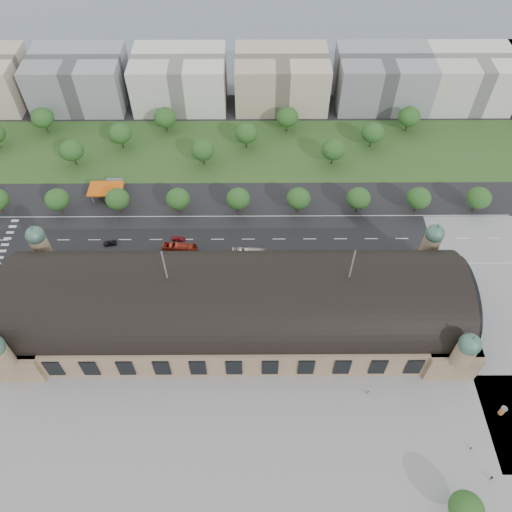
{
  "coord_description": "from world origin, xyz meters",
  "views": [
    {
      "loc": [
        6.34,
        -91.18,
        145.27
      ],
      "look_at": [
        6.91,
        17.86,
        14.0
      ],
      "focal_mm": 35.0,
      "sensor_mm": 36.0,
      "label": 1
    }
  ],
  "objects_px": {
    "petrol_station": "(111,187)",
    "pedestrian_4": "(491,478)",
    "parked_car_6": "(123,273)",
    "traffic_car_4": "(219,259)",
    "parked_car_0": "(73,273)",
    "parked_car_3": "(118,273)",
    "parked_car_1": "(95,273)",
    "traffic_car_6": "(427,253)",
    "bus_west": "(180,248)",
    "parked_car_5": "(117,265)",
    "parked_car_4": "(124,265)",
    "pedestrian_0": "(368,393)",
    "bus_east": "(324,257)",
    "traffic_car_2": "(110,243)",
    "advertising_column": "(502,411)",
    "parked_car_2": "(105,273)",
    "bus_mid": "(249,253)",
    "traffic_car_3": "(179,239)",
    "pedestrian_1": "(471,448)"
  },
  "relations": [
    {
      "from": "petrol_station",
      "to": "pedestrian_4",
      "type": "xyz_separation_m",
      "value": [
        125.08,
        -116.32,
        -2.05
      ]
    },
    {
      "from": "parked_car_6",
      "to": "pedestrian_4",
      "type": "xyz_separation_m",
      "value": [
        112.9,
        -72.03,
        0.1
      ]
    },
    {
      "from": "traffic_car_4",
      "to": "parked_car_0",
      "type": "relative_size",
      "value": 1.0
    },
    {
      "from": "parked_car_3",
      "to": "traffic_car_4",
      "type": "bearing_deg",
      "value": 75.28
    },
    {
      "from": "traffic_car_4",
      "to": "parked_car_1",
      "type": "distance_m",
      "value": 45.87
    },
    {
      "from": "traffic_car_6",
      "to": "parked_car_0",
      "type": "height_order",
      "value": "parked_car_0"
    },
    {
      "from": "bus_west",
      "to": "pedestrian_4",
      "type": "xyz_separation_m",
      "value": [
        93.12,
        -83.03,
        -0.91
      ]
    },
    {
      "from": "traffic_car_6",
      "to": "parked_car_5",
      "type": "height_order",
      "value": "parked_car_5"
    },
    {
      "from": "parked_car_4",
      "to": "pedestrian_0",
      "type": "xyz_separation_m",
      "value": [
        83.11,
        -51.05,
        0.24
      ]
    },
    {
      "from": "petrol_station",
      "to": "parked_car_3",
      "type": "relative_size",
      "value": 3.46
    },
    {
      "from": "bus_east",
      "to": "parked_car_0",
      "type": "bearing_deg",
      "value": 99.44
    },
    {
      "from": "parked_car_6",
      "to": "bus_west",
      "type": "height_order",
      "value": "bus_west"
    },
    {
      "from": "parked_car_5",
      "to": "traffic_car_2",
      "type": "bearing_deg",
      "value": 171.8
    },
    {
      "from": "parked_car_6",
      "to": "bus_west",
      "type": "distance_m",
      "value": 22.65
    },
    {
      "from": "parked_car_6",
      "to": "advertising_column",
      "type": "distance_m",
      "value": 132.89
    },
    {
      "from": "parked_car_2",
      "to": "bus_east",
      "type": "relative_size",
      "value": 0.43
    },
    {
      "from": "bus_mid",
      "to": "traffic_car_3",
      "type": "bearing_deg",
      "value": 76.21
    },
    {
      "from": "bus_east",
      "to": "pedestrian_1",
      "type": "relative_size",
      "value": 6.8
    },
    {
      "from": "traffic_car_3",
      "to": "pedestrian_0",
      "type": "bearing_deg",
      "value": -133.19
    },
    {
      "from": "parked_car_1",
      "to": "parked_car_2",
      "type": "bearing_deg",
      "value": 60.39
    },
    {
      "from": "parked_car_4",
      "to": "bus_west",
      "type": "height_order",
      "value": "bus_west"
    },
    {
      "from": "petrol_station",
      "to": "bus_west",
      "type": "xyz_separation_m",
      "value": [
        31.96,
        -33.28,
        -1.13
      ]
    },
    {
      "from": "traffic_car_4",
      "to": "pedestrian_0",
      "type": "bearing_deg",
      "value": 34.7
    },
    {
      "from": "traffic_car_6",
      "to": "parked_car_3",
      "type": "relative_size",
      "value": 1.16
    },
    {
      "from": "parked_car_6",
      "to": "bus_mid",
      "type": "xyz_separation_m",
      "value": [
        46.06,
        8.33,
        1.01
      ]
    },
    {
      "from": "parked_car_0",
      "to": "parked_car_1",
      "type": "height_order",
      "value": "parked_car_0"
    },
    {
      "from": "traffic_car_4",
      "to": "advertising_column",
      "type": "height_order",
      "value": "advertising_column"
    },
    {
      "from": "advertising_column",
      "to": "pedestrian_1",
      "type": "distance_m",
      "value": 16.02
    },
    {
      "from": "petrol_station",
      "to": "parked_car_4",
      "type": "xyz_separation_m",
      "value": [
        11.74,
        -40.28,
        -2.23
      ]
    },
    {
      "from": "traffic_car_4",
      "to": "bus_mid",
      "type": "distance_m",
      "value": 11.28
    },
    {
      "from": "parked_car_0",
      "to": "bus_west",
      "type": "relative_size",
      "value": 0.36
    },
    {
      "from": "traffic_car_4",
      "to": "bus_west",
      "type": "height_order",
      "value": "bus_west"
    },
    {
      "from": "bus_mid",
      "to": "pedestrian_4",
      "type": "xyz_separation_m",
      "value": [
        66.84,
        -80.36,
        -0.91
      ]
    },
    {
      "from": "parked_car_4",
      "to": "parked_car_5",
      "type": "relative_size",
      "value": 0.85
    },
    {
      "from": "parked_car_6",
      "to": "bus_mid",
      "type": "distance_m",
      "value": 46.82
    },
    {
      "from": "parked_car_1",
      "to": "parked_car_5",
      "type": "height_order",
      "value": "parked_car_5"
    },
    {
      "from": "parked_car_4",
      "to": "bus_west",
      "type": "bearing_deg",
      "value": 77.87
    },
    {
      "from": "petrol_station",
      "to": "traffic_car_4",
      "type": "relative_size",
      "value": 2.97
    },
    {
      "from": "parked_car_1",
      "to": "pedestrian_4",
      "type": "xyz_separation_m",
      "value": [
        123.34,
        -72.03,
        0.26
      ]
    },
    {
      "from": "parked_car_0",
      "to": "bus_east",
      "type": "relative_size",
      "value": 0.42
    },
    {
      "from": "pedestrian_0",
      "to": "parked_car_2",
      "type": "bearing_deg",
      "value": 140.71
    },
    {
      "from": "bus_mid",
      "to": "pedestrian_1",
      "type": "distance_m",
      "value": 96.3
    },
    {
      "from": "traffic_car_2",
      "to": "parked_car_2",
      "type": "relative_size",
      "value": 1.05
    },
    {
      "from": "traffic_car_4",
      "to": "parked_car_0",
      "type": "xyz_separation_m",
      "value": [
        -53.49,
        -6.62,
        -0.03
      ]
    },
    {
      "from": "traffic_car_4",
      "to": "parked_car_4",
      "type": "distance_m",
      "value": 35.49
    },
    {
      "from": "traffic_car_6",
      "to": "parked_car_1",
      "type": "distance_m",
      "value": 124.42
    },
    {
      "from": "traffic_car_6",
      "to": "bus_east",
      "type": "distance_m",
      "value": 39.57
    },
    {
      "from": "parked_car_0",
      "to": "bus_west",
      "type": "height_order",
      "value": "bus_west"
    },
    {
      "from": "petrol_station",
      "to": "traffic_car_3",
      "type": "bearing_deg",
      "value": -41.78
    },
    {
      "from": "parked_car_2",
      "to": "parked_car_3",
      "type": "xyz_separation_m",
      "value": [
        4.48,
        0.22,
        -0.01
      ]
    }
  ]
}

